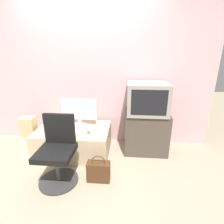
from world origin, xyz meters
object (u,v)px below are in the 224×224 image
object	(u,v)px
crt_tv	(147,98)
book	(32,158)
mouse	(89,132)
office_chair	(58,154)
handbag	(99,171)
main_monitor	(79,111)
cardboard_box_lower	(32,143)
keyboard	(74,132)

from	to	relation	value
crt_tv	book	world-z (taller)	crt_tv
mouse	crt_tv	xyz separation A→B (m)	(0.91, 0.30, 0.49)
office_chair	handbag	world-z (taller)	office_chair
main_monitor	mouse	distance (m)	0.46
main_monitor	mouse	size ratio (longest dim) A/B	11.45
crt_tv	handbag	xyz separation A→B (m)	(-0.67, -0.83, -0.80)
cardboard_box_lower	book	bearing A→B (deg)	-62.66
main_monitor	handbag	size ratio (longest dim) A/B	1.61
main_monitor	crt_tv	xyz separation A→B (m)	(1.14, -0.03, 0.27)
main_monitor	book	bearing A→B (deg)	-147.66
crt_tv	handbag	world-z (taller)	crt_tv
mouse	crt_tv	distance (m)	1.08
handbag	main_monitor	bearing A→B (deg)	118.50
main_monitor	mouse	xyz separation A→B (m)	(0.23, -0.33, -0.23)
crt_tv	cardboard_box_lower	distance (m)	2.13
main_monitor	book	world-z (taller)	main_monitor
crt_tv	handbag	size ratio (longest dim) A/B	1.69
cardboard_box_lower	crt_tv	bearing A→B (deg)	5.22
mouse	office_chair	distance (m)	0.62
keyboard	cardboard_box_lower	xyz separation A→B (m)	(-0.82, 0.12, -0.31)
office_chair	keyboard	bearing A→B (deg)	83.68
handbag	mouse	bearing A→B (deg)	114.22
main_monitor	cardboard_box_lower	bearing A→B (deg)	-166.09
main_monitor	office_chair	xyz separation A→B (m)	(-0.07, -0.87, -0.28)
keyboard	mouse	bearing A→B (deg)	0.65
handbag	keyboard	bearing A→B (deg)	131.80
crt_tv	cardboard_box_lower	bearing A→B (deg)	-174.78
keyboard	mouse	size ratio (longest dim) A/B	5.92
keyboard	handbag	xyz separation A→B (m)	(0.47, -0.52, -0.30)
office_chair	mouse	bearing A→B (deg)	61.98
mouse	cardboard_box_lower	size ratio (longest dim) A/B	0.19
mouse	cardboard_box_lower	xyz separation A→B (m)	(-1.05, 0.12, -0.32)
crt_tv	book	xyz separation A→B (m)	(-1.84, -0.42, -0.93)
main_monitor	mouse	bearing A→B (deg)	-55.25
keyboard	office_chair	world-z (taller)	office_chair
main_monitor	keyboard	world-z (taller)	main_monitor
main_monitor	handbag	distance (m)	1.11
keyboard	crt_tv	bearing A→B (deg)	14.83
main_monitor	keyboard	size ratio (longest dim) A/B	1.93
mouse	main_monitor	bearing A→B (deg)	124.75
crt_tv	main_monitor	bearing A→B (deg)	178.72
crt_tv	book	size ratio (longest dim) A/B	3.47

